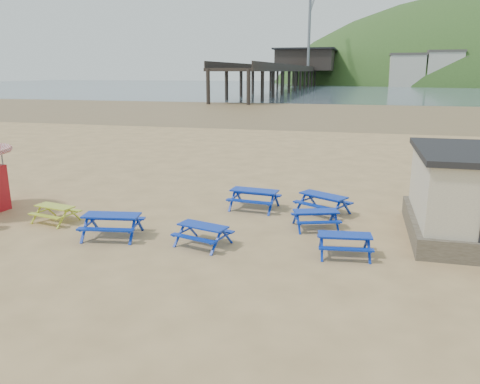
# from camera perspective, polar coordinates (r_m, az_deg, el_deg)

# --- Properties ---
(ground) EXTENTS (400.00, 400.00, 0.00)m
(ground) POSITION_cam_1_polar(r_m,az_deg,el_deg) (17.83, -2.27, -4.22)
(ground) COLOR tan
(ground) RESTS_ON ground
(wet_sand) EXTENTS (400.00, 400.00, 0.00)m
(wet_sand) POSITION_cam_1_polar(r_m,az_deg,el_deg) (71.57, 10.51, 9.68)
(wet_sand) COLOR olive
(wet_sand) RESTS_ON ground
(sea) EXTENTS (400.00, 400.00, 0.00)m
(sea) POSITION_cam_1_polar(r_m,az_deg,el_deg) (186.33, 13.10, 12.38)
(sea) COLOR #495B69
(sea) RESTS_ON ground
(picnic_table_blue_a) EXTENTS (2.14, 1.80, 0.84)m
(picnic_table_blue_a) POSITION_cam_1_polar(r_m,az_deg,el_deg) (19.96, 1.76, -0.90)
(picnic_table_blue_a) COLOR #0D1994
(picnic_table_blue_a) RESTS_ON ground
(picnic_table_blue_b) EXTENTS (2.46, 2.32, 0.82)m
(picnic_table_blue_b) POSITION_cam_1_polar(r_m,az_deg,el_deg) (19.57, 10.09, -1.47)
(picnic_table_blue_b) COLOR #0D1994
(picnic_table_blue_b) RESTS_ON ground
(picnic_table_blue_c) EXTENTS (1.99, 1.79, 0.69)m
(picnic_table_blue_c) POSITION_cam_1_polar(r_m,az_deg,el_deg) (17.73, 9.20, -3.33)
(picnic_table_blue_c) COLOR #0D1994
(picnic_table_blue_c) RESTS_ON ground
(picnic_table_blue_d) EXTENTS (2.20, 1.89, 0.83)m
(picnic_table_blue_d) POSITION_cam_1_polar(r_m,az_deg,el_deg) (17.21, -15.30, -3.98)
(picnic_table_blue_d) COLOR #0D1994
(picnic_table_blue_d) RESTS_ON ground
(picnic_table_blue_e) EXTENTS (2.01, 1.78, 0.71)m
(picnic_table_blue_e) POSITION_cam_1_polar(r_m,az_deg,el_deg) (15.89, -4.53, -5.26)
(picnic_table_blue_e) COLOR #0D1994
(picnic_table_blue_e) RESTS_ON ground
(picnic_table_blue_f) EXTENTS (1.84, 1.55, 0.70)m
(picnic_table_blue_f) POSITION_cam_1_polar(r_m,az_deg,el_deg) (15.38, 12.61, -6.29)
(picnic_table_blue_f) COLOR #0D1994
(picnic_table_blue_f) RESTS_ON ground
(picnic_table_yellow) EXTENTS (1.79, 1.55, 0.66)m
(picnic_table_yellow) POSITION_cam_1_polar(r_m,az_deg,el_deg) (19.62, -21.58, -2.49)
(picnic_table_yellow) COLOR #A2C92A
(picnic_table_yellow) RESTS_ON ground
(pier) EXTENTS (24.00, 220.00, 39.29)m
(pier) POSITION_cam_1_polar(r_m,az_deg,el_deg) (195.75, 7.83, 14.30)
(pier) COLOR black
(pier) RESTS_ON ground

